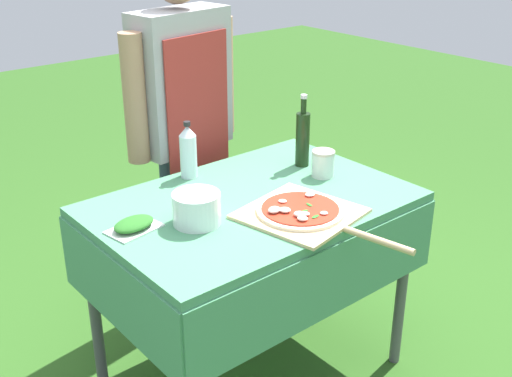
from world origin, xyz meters
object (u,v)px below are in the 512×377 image
object	(u,v)px
pizza_on_peel	(303,213)
sauce_jar	(323,165)
herb_container	(134,225)
person_cook	(184,115)
prep_table	(252,223)
water_bottle	(188,151)
oil_bottle	(303,138)
mixing_tub	(197,208)

from	to	relation	value
pizza_on_peel	sauce_jar	size ratio (longest dim) A/B	6.02
herb_container	person_cook	bearing A→B (deg)	43.67
prep_table	water_bottle	world-z (taller)	water_bottle
person_cook	pizza_on_peel	xyz separation A→B (m)	(-0.07, -0.86, -0.14)
pizza_on_peel	person_cook	bearing A→B (deg)	73.95
oil_bottle	herb_container	bearing A→B (deg)	-175.87
person_cook	sauce_jar	size ratio (longest dim) A/B	14.96
prep_table	pizza_on_peel	distance (m)	0.26
herb_container	water_bottle	bearing A→B (deg)	32.94
water_bottle	herb_container	bearing A→B (deg)	-147.06
person_cook	water_bottle	world-z (taller)	person_cook
water_bottle	herb_container	distance (m)	0.50
herb_container	pizza_on_peel	bearing A→B (deg)	-29.84
oil_bottle	mixing_tub	world-z (taller)	oil_bottle
pizza_on_peel	sauce_jar	world-z (taller)	sauce_jar
oil_bottle	water_bottle	xyz separation A→B (m)	(-0.44, 0.20, -0.01)
water_bottle	mixing_tub	size ratio (longest dim) A/B	1.39
person_cook	pizza_on_peel	bearing A→B (deg)	76.81
pizza_on_peel	oil_bottle	size ratio (longest dim) A/B	2.13
pizza_on_peel	mixing_tub	distance (m)	0.38
sauce_jar	water_bottle	bearing A→B (deg)	140.67
oil_bottle	mixing_tub	bearing A→B (deg)	-166.44
mixing_tub	water_bottle	bearing A→B (deg)	59.31
water_bottle	mixing_tub	xyz separation A→B (m)	(-0.21, -0.36, -0.05)
prep_table	oil_bottle	size ratio (longest dim) A/B	3.85
person_cook	mixing_tub	bearing A→B (deg)	50.89
prep_table	mixing_tub	xyz separation A→B (m)	(-0.27, -0.03, 0.16)
sauce_jar	mixing_tub	bearing A→B (deg)	-178.51
pizza_on_peel	mixing_tub	xyz separation A→B (m)	(-0.32, 0.20, 0.04)
person_cook	water_bottle	xyz separation A→B (m)	(-0.18, -0.30, -0.04)
herb_container	prep_table	bearing A→B (deg)	-8.64
water_bottle	mixing_tub	distance (m)	0.42
prep_table	sauce_jar	world-z (taller)	sauce_jar
person_cook	mixing_tub	world-z (taller)	person_cook
herb_container	sauce_jar	bearing A→B (deg)	-5.49
sauce_jar	person_cook	bearing A→B (deg)	110.59
water_bottle	sauce_jar	world-z (taller)	water_bottle
person_cook	oil_bottle	bearing A→B (deg)	109.14
person_cook	herb_container	xyz separation A→B (m)	(-0.59, -0.56, -0.13)
sauce_jar	prep_table	bearing A→B (deg)	178.54
prep_table	mixing_tub	size ratio (longest dim) A/B	7.05
pizza_on_peel	herb_container	xyz separation A→B (m)	(-0.51, 0.30, 0.01)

